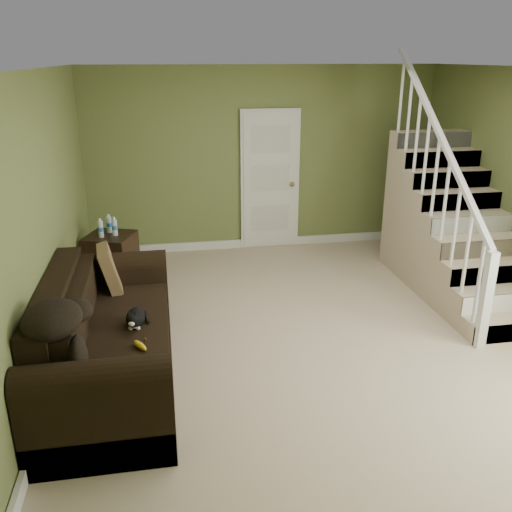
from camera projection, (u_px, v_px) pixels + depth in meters
name	position (u px, v px, depth m)	size (l,w,h in m)	color
floor	(310.00, 330.00, 5.69)	(5.00, 5.50, 0.01)	tan
ceiling	(321.00, 68.00, 4.78)	(5.00, 5.50, 0.01)	white
wall_back	(263.00, 160.00, 7.78)	(5.00, 0.04, 2.60)	olive
wall_front	(466.00, 356.00, 2.70)	(5.00, 0.04, 2.60)	olive
wall_left	(45.00, 223.00, 4.83)	(0.04, 5.50, 2.60)	olive
baseboard_back	(263.00, 242.00, 8.18)	(5.00, 0.04, 0.12)	white
baseboard_left	(65.00, 345.00, 5.27)	(0.04, 5.50, 0.12)	white
door	(270.00, 180.00, 7.85)	(0.86, 0.12, 2.02)	white
staircase	(448.00, 234.00, 6.68)	(1.00, 2.51, 2.82)	tan
sofa	(104.00, 344.00, 4.69)	(1.04, 2.40, 0.95)	black
side_table	(112.00, 259.00, 6.73)	(0.69, 0.69, 0.87)	black
cat	(135.00, 318.00, 4.64)	(0.20, 0.43, 0.21)	black
banana	(140.00, 346.00, 4.31)	(0.05, 0.18, 0.05)	yellow
throw_pillow	(110.00, 269.00, 5.37)	(0.11, 0.44, 0.44)	#523920
throw_blanket	(52.00, 319.00, 3.77)	(0.41, 0.54, 0.22)	black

